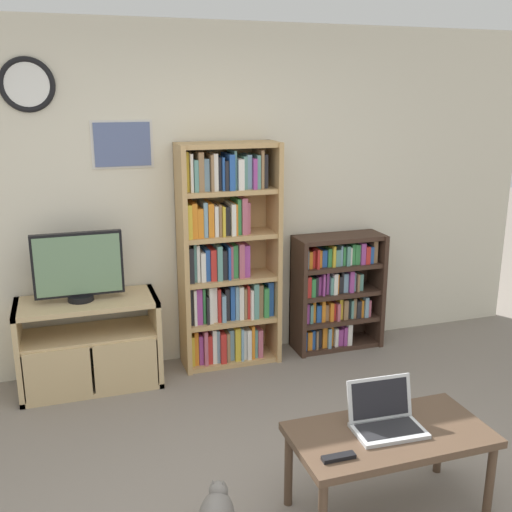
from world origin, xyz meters
The scene contains 8 objects.
wall_back centered at (-0.01, 2.39, 1.31)m, with size 6.01×0.09×2.60m.
tv_stand centered at (-0.80, 2.09, 0.33)m, with size 0.99×0.46×0.66m.
television centered at (-0.84, 2.11, 0.91)m, with size 0.62×0.18×0.50m.
bookshelf_tall centered at (0.25, 2.20, 0.84)m, with size 0.76×0.31×1.74m.
bookshelf_short centered at (1.19, 2.21, 0.49)m, with size 0.75×0.30×0.97m.
coffee_table centered at (0.55, 0.20, 0.41)m, with size 0.99×0.51×0.47m.
laptop centered at (0.54, 0.24, 0.53)m, with size 0.36×0.27×0.23m.
remote_near_laptop centered at (0.21, 0.07, 0.48)m, with size 0.16×0.05×0.02m.
Camera 1 is at (-0.90, -2.10, 2.09)m, focal length 42.00 mm.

